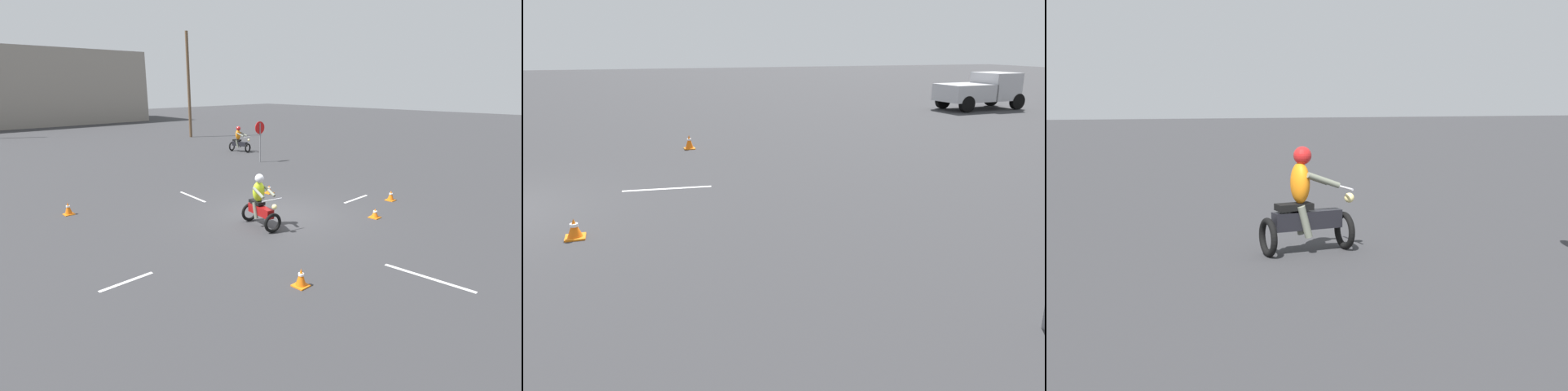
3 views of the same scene
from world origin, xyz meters
The scene contains 1 object.
motorcycle_rider_background centered at (8.02, 11.08, 0.73)m, with size 0.91×1.56×1.66m.
Camera 3 is at (-2.72, 13.43, 2.52)m, focal length 50.00 mm.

